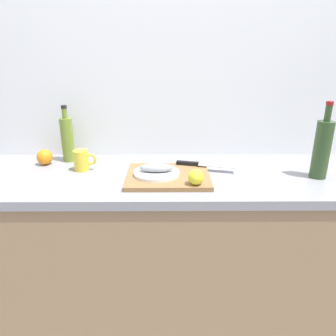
# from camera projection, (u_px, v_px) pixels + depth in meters

# --- Properties ---
(ground_plane) EXTENTS (12.00, 12.00, 0.00)m
(ground_plane) POSITION_uv_depth(u_px,v_px,m) (177.00, 321.00, 1.79)
(ground_plane) COLOR slate
(back_wall) EXTENTS (3.20, 0.05, 2.50)m
(back_wall) POSITION_uv_depth(u_px,v_px,m) (177.00, 91.00, 1.67)
(back_wall) COLOR white
(back_wall) RESTS_ON ground_plane
(kitchen_counter) EXTENTS (2.00, 0.60, 0.90)m
(kitchen_counter) POSITION_uv_depth(u_px,v_px,m) (178.00, 254.00, 1.64)
(kitchen_counter) COLOR #9E7A56
(kitchen_counter) RESTS_ON ground_plane
(cutting_board) EXTENTS (0.38, 0.31, 0.02)m
(cutting_board) POSITION_uv_depth(u_px,v_px,m) (168.00, 176.00, 1.43)
(cutting_board) COLOR olive
(cutting_board) RESTS_ON kitchen_counter
(white_plate) EXTENTS (0.21, 0.21, 0.01)m
(white_plate) POSITION_uv_depth(u_px,v_px,m) (157.00, 173.00, 1.42)
(white_plate) COLOR white
(white_plate) RESTS_ON cutting_board
(fish_fillet) EXTENTS (0.16, 0.07, 0.04)m
(fish_fillet) POSITION_uv_depth(u_px,v_px,m) (156.00, 168.00, 1.41)
(fish_fillet) COLOR gray
(fish_fillet) RESTS_ON white_plate
(chef_knife) EXTENTS (0.29, 0.10, 0.02)m
(chef_knife) POSITION_uv_depth(u_px,v_px,m) (198.00, 164.00, 1.53)
(chef_knife) COLOR silver
(chef_knife) RESTS_ON cutting_board
(lemon_0) EXTENTS (0.07, 0.07, 0.07)m
(lemon_0) POSITION_uv_depth(u_px,v_px,m) (196.00, 177.00, 1.30)
(lemon_0) COLOR yellow
(lemon_0) RESTS_ON cutting_board
(olive_oil_bottle) EXTENTS (0.06, 0.06, 0.29)m
(olive_oil_bottle) POSITION_uv_depth(u_px,v_px,m) (67.00, 139.00, 1.63)
(olive_oil_bottle) COLOR olive
(olive_oil_bottle) RESTS_ON kitchen_counter
(wine_bottle) EXTENTS (0.07, 0.07, 0.35)m
(wine_bottle) POSITION_uv_depth(u_px,v_px,m) (322.00, 148.00, 1.40)
(wine_bottle) COLOR #2D4723
(wine_bottle) RESTS_ON kitchen_counter
(coffee_mug_0) EXTENTS (0.11, 0.07, 0.10)m
(coffee_mug_0) POSITION_uv_depth(u_px,v_px,m) (82.00, 160.00, 1.52)
(coffee_mug_0) COLOR yellow
(coffee_mug_0) RESTS_ON kitchen_counter
(orange_0) EXTENTS (0.08, 0.08, 0.08)m
(orange_0) POSITION_uv_depth(u_px,v_px,m) (45.00, 157.00, 1.60)
(orange_0) COLOR orange
(orange_0) RESTS_ON kitchen_counter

